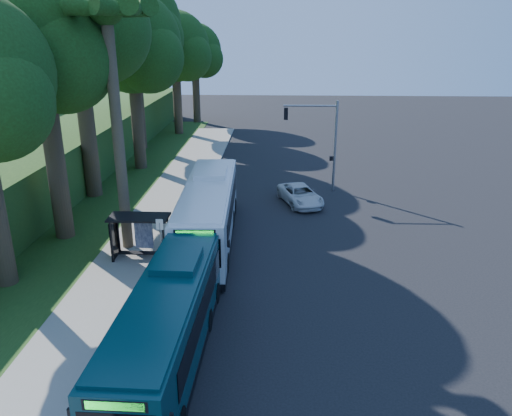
{
  "coord_description": "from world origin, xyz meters",
  "views": [
    {
      "loc": [
        0.29,
        -27.63,
        11.97
      ],
      "look_at": [
        -0.88,
        1.0,
        1.68
      ],
      "focal_mm": 35.0,
      "sensor_mm": 36.0,
      "label": 1
    }
  ],
  "objects_px": {
    "bus_shelter": "(136,228)",
    "pickup": "(300,195)",
    "teal_bus": "(169,320)",
    "white_bus": "(209,211)"
  },
  "relations": [
    {
      "from": "teal_bus",
      "to": "pickup",
      "type": "relative_size",
      "value": 2.39
    },
    {
      "from": "teal_bus",
      "to": "bus_shelter",
      "type": "bearing_deg",
      "value": 114.03
    },
    {
      "from": "bus_shelter",
      "to": "white_bus",
      "type": "bearing_deg",
      "value": 36.86
    },
    {
      "from": "teal_bus",
      "to": "white_bus",
      "type": "bearing_deg",
      "value": 91.48
    },
    {
      "from": "white_bus",
      "to": "pickup",
      "type": "height_order",
      "value": "white_bus"
    },
    {
      "from": "white_bus",
      "to": "teal_bus",
      "type": "xyz_separation_m",
      "value": [
        0.0,
        -11.44,
        -0.18
      ]
    },
    {
      "from": "white_bus",
      "to": "pickup",
      "type": "bearing_deg",
      "value": 48.19
    },
    {
      "from": "white_bus",
      "to": "teal_bus",
      "type": "height_order",
      "value": "white_bus"
    },
    {
      "from": "bus_shelter",
      "to": "pickup",
      "type": "bearing_deg",
      "value": 45.78
    },
    {
      "from": "bus_shelter",
      "to": "white_bus",
      "type": "distance_m",
      "value": 4.53
    }
  ]
}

